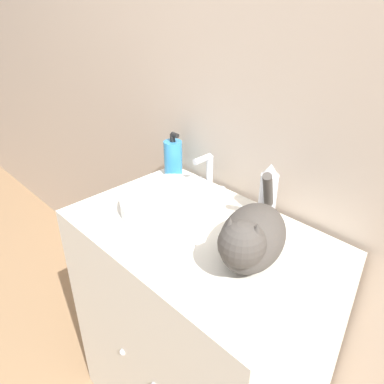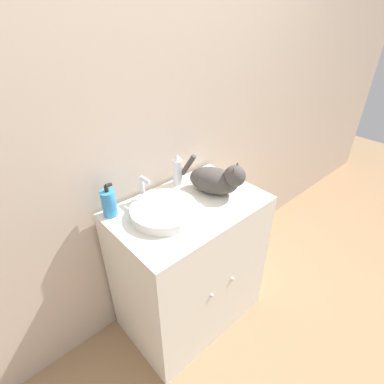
# 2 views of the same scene
# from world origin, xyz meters

# --- Properties ---
(wall_back) EXTENTS (6.00, 0.05, 2.50)m
(wall_back) POSITION_xyz_m (0.00, 0.57, 1.25)
(wall_back) COLOR #C6B29E
(wall_back) RESTS_ON ground_plane
(vanity_cabinet) EXTENTS (0.82, 0.54, 0.89)m
(vanity_cabinet) POSITION_xyz_m (0.00, 0.26, 0.44)
(vanity_cabinet) COLOR silver
(vanity_cabinet) RESTS_ON ground_plane
(sink_basin) EXTENTS (0.33, 0.33, 0.05)m
(sink_basin) POSITION_xyz_m (-0.15, 0.28, 0.91)
(sink_basin) COLOR white
(sink_basin) RESTS_ON vanity_cabinet
(faucet) EXTENTS (0.14, 0.09, 0.15)m
(faucet) POSITION_xyz_m (-0.15, 0.46, 0.95)
(faucet) COLOR silver
(faucet) RESTS_ON vanity_cabinet
(cat) EXTENTS (0.26, 0.37, 0.20)m
(cat) POSITION_xyz_m (0.20, 0.26, 0.97)
(cat) COLOR #47423D
(cat) RESTS_ON vanity_cabinet
(soap_bottle) EXTENTS (0.07, 0.07, 0.18)m
(soap_bottle) POSITION_xyz_m (-0.34, 0.46, 0.96)
(soap_bottle) COLOR #338CCC
(soap_bottle) RESTS_ON vanity_cabinet
(spray_bottle) EXTENTS (0.06, 0.06, 0.19)m
(spray_bottle) POSITION_xyz_m (0.10, 0.47, 0.98)
(spray_bottle) COLOR silver
(spray_bottle) RESTS_ON vanity_cabinet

